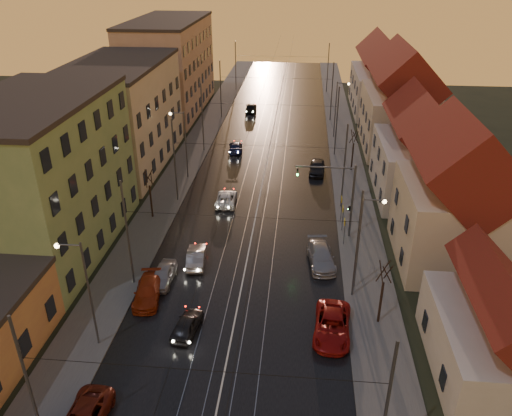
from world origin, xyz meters
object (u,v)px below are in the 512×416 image
(driving_car_2, at_px, (226,198))
(parked_left_2, at_px, (148,291))
(street_lamp_2, at_px, (183,138))
(parked_right_1, at_px, (321,257))
(driving_car_0, at_px, (187,324))
(driving_car_4, at_px, (251,107))
(parked_left_3, at_px, (163,275))
(parked_right_2, at_px, (317,168))
(traffic_light_mast, at_px, (342,192))
(street_lamp_3, at_px, (338,104))
(street_lamp_0, at_px, (83,285))
(driving_car_1, at_px, (196,257))
(parked_right_0, at_px, (332,325))
(street_lamp_1, at_px, (363,235))
(driving_car_3, at_px, (236,147))

(driving_car_2, relative_size, parked_left_2, 0.95)
(street_lamp_2, height_order, parked_right_1, street_lamp_2)
(driving_car_0, distance_m, driving_car_4, 53.98)
(parked_left_3, bearing_deg, parked_right_2, 63.10)
(street_lamp_2, distance_m, traffic_light_mast, 20.89)
(street_lamp_3, bearing_deg, driving_car_2, -119.29)
(parked_left_2, bearing_deg, street_lamp_0, -120.21)
(street_lamp_0, bearing_deg, driving_car_1, 64.66)
(parked_left_3, bearing_deg, parked_left_2, -103.57)
(traffic_light_mast, bearing_deg, parked_right_1, -109.77)
(street_lamp_2, relative_size, parked_right_0, 1.51)
(street_lamp_2, distance_m, parked_right_2, 16.14)
(traffic_light_mast, xyz_separation_m, parked_left_3, (-14.30, -8.55, -3.92))
(driving_car_2, relative_size, driving_car_4, 1.00)
(street_lamp_1, distance_m, parked_left_3, 15.99)
(street_lamp_2, distance_m, parked_left_3, 21.16)
(parked_right_1, bearing_deg, driving_car_0, -142.49)
(street_lamp_3, height_order, parked_right_0, street_lamp_3)
(parked_right_2, bearing_deg, street_lamp_3, 81.17)
(parked_left_2, bearing_deg, parked_right_2, 55.48)
(street_lamp_0, relative_size, traffic_light_mast, 1.11)
(street_lamp_0, xyz_separation_m, parked_right_0, (15.97, 2.54, -4.15))
(driving_car_1, bearing_deg, street_lamp_3, -118.74)
(driving_car_1, distance_m, parked_left_2, 5.79)
(traffic_light_mast, bearing_deg, driving_car_0, -128.12)
(street_lamp_0, bearing_deg, parked_right_2, 63.53)
(driving_car_1, distance_m, parked_left_3, 3.56)
(traffic_light_mast, relative_size, driving_car_4, 1.64)
(street_lamp_2, bearing_deg, driving_car_3, 62.94)
(driving_car_3, bearing_deg, parked_right_2, 141.65)
(street_lamp_0, xyz_separation_m, street_lamp_2, (0.00, 28.00, 0.00))
(street_lamp_2, height_order, parked_right_0, street_lamp_2)
(parked_left_3, bearing_deg, driving_car_2, 79.68)
(street_lamp_3, bearing_deg, parked_right_0, -93.10)
(street_lamp_2, xyz_separation_m, traffic_light_mast, (17.10, -12.00, -0.29))
(street_lamp_3, height_order, parked_right_1, street_lamp_3)
(driving_car_0, relative_size, driving_car_1, 0.89)
(street_lamp_2, relative_size, parked_right_2, 1.82)
(driving_car_0, height_order, parked_left_3, parked_left_3)
(street_lamp_2, xyz_separation_m, driving_car_4, (4.86, 27.79, -4.14))
(street_lamp_1, bearing_deg, parked_left_2, -170.10)
(driving_car_3, distance_m, parked_right_2, 12.42)
(street_lamp_0, xyz_separation_m, street_lamp_1, (18.21, 8.00, 0.00))
(street_lamp_2, height_order, driving_car_1, street_lamp_2)
(parked_right_1, bearing_deg, driving_car_3, 104.73)
(driving_car_1, distance_m, parked_right_1, 10.54)
(driving_car_4, xyz_separation_m, parked_right_0, (11.10, -53.25, -0.01))
(parked_left_2, bearing_deg, driving_car_1, 54.90)
(street_lamp_1, relative_size, driving_car_4, 1.82)
(driving_car_4, xyz_separation_m, parked_right_1, (10.53, -44.54, -0.02))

